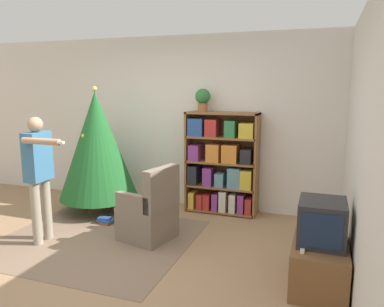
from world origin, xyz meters
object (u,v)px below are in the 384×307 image
at_px(television, 322,222).
at_px(christmas_tree, 97,146).
at_px(armchair, 150,214).
at_px(potted_plant, 203,98).
at_px(standing_person, 39,170).
at_px(bookshelf, 222,165).

relative_size(television, christmas_tree, 0.26).
bearing_deg(armchair, television, 89.93).
xyz_separation_m(television, armchair, (-1.97, 0.47, -0.31)).
distance_m(television, potted_plant, 2.64).
xyz_separation_m(armchair, standing_person, (-1.18, -0.49, 0.56)).
distance_m(bookshelf, christmas_tree, 1.85).
relative_size(standing_person, potted_plant, 4.58).
bearing_deg(bookshelf, armchair, -114.49).
bearing_deg(standing_person, bookshelf, 134.46).
bearing_deg(potted_plant, standing_person, -129.55).
distance_m(armchair, standing_person, 1.40).
distance_m(television, armchair, 2.04).
bearing_deg(christmas_tree, bookshelf, 17.26).
distance_m(christmas_tree, armchair, 1.53).
height_order(television, christmas_tree, christmas_tree).
bearing_deg(christmas_tree, television, -20.57).
height_order(bookshelf, armchair, bookshelf).
xyz_separation_m(bookshelf, potted_plant, (-0.30, 0.01, 0.96)).
bearing_deg(television, potted_plant, 134.44).
bearing_deg(standing_person, potted_plant, 140.07).
height_order(bookshelf, christmas_tree, christmas_tree).
height_order(standing_person, potted_plant, potted_plant).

